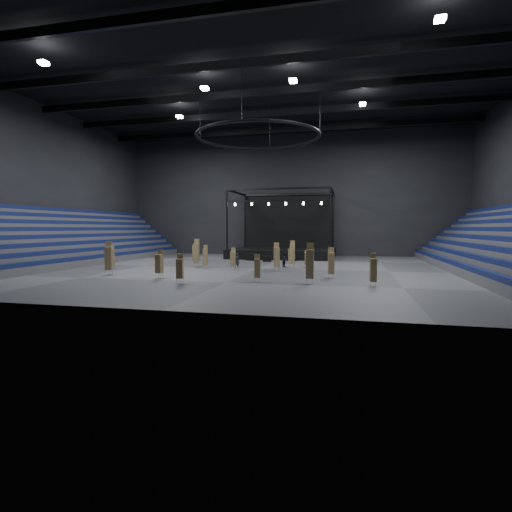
% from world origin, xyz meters
% --- Properties ---
extents(floor, '(50.00, 50.00, 0.00)m').
position_xyz_m(floor, '(0.00, 0.00, 0.00)').
color(floor, '#444346').
rests_on(floor, ground).
extents(ceiling, '(50.00, 42.00, 0.20)m').
position_xyz_m(ceiling, '(0.00, 0.00, 18.00)').
color(ceiling, black).
rests_on(ceiling, wall_back).
extents(wall_back, '(50.00, 0.20, 18.00)m').
position_xyz_m(wall_back, '(0.00, 21.00, 9.00)').
color(wall_back, black).
rests_on(wall_back, ground).
extents(wall_front, '(50.00, 0.20, 18.00)m').
position_xyz_m(wall_front, '(0.00, -21.00, 9.00)').
color(wall_front, black).
rests_on(wall_front, ground).
extents(wall_left, '(0.20, 42.00, 18.00)m').
position_xyz_m(wall_left, '(-25.00, 0.00, 9.00)').
color(wall_left, black).
rests_on(wall_left, ground).
extents(bleachers_left, '(7.20, 40.00, 6.40)m').
position_xyz_m(bleachers_left, '(-22.94, 0.00, 1.73)').
color(bleachers_left, '#464749').
rests_on(bleachers_left, floor).
extents(stage, '(14.00, 10.00, 9.20)m').
position_xyz_m(stage, '(0.00, 16.24, 1.45)').
color(stage, black).
rests_on(stage, floor).
extents(truss_ring, '(12.30, 12.30, 5.15)m').
position_xyz_m(truss_ring, '(-0.00, 0.00, 13.00)').
color(truss_ring, black).
rests_on(truss_ring, ceiling).
extents(roof_girders, '(49.00, 30.35, 0.70)m').
position_xyz_m(roof_girders, '(0.00, -0.00, 17.20)').
color(roof_girders, black).
rests_on(roof_girders, ceiling).
extents(floodlights, '(28.60, 16.60, 0.25)m').
position_xyz_m(floodlights, '(0.00, -4.00, 16.60)').
color(floodlights, white).
rests_on(floodlights, roof_girders).
extents(flight_case_left, '(1.42, 0.90, 0.88)m').
position_xyz_m(flight_case_left, '(-2.99, 9.50, 0.44)').
color(flight_case_left, black).
rests_on(flight_case_left, floor).
extents(flight_case_mid, '(1.09, 0.66, 0.69)m').
position_xyz_m(flight_case_mid, '(-0.72, 8.22, 0.34)').
color(flight_case_mid, black).
rests_on(flight_case_mid, floor).
extents(flight_case_right, '(1.12, 0.59, 0.73)m').
position_xyz_m(flight_case_right, '(2.01, 9.93, 0.37)').
color(flight_case_right, black).
rests_on(flight_case_right, floor).
extents(chair_stack_0, '(0.43, 0.43, 2.16)m').
position_xyz_m(chair_stack_0, '(-2.09, -1.74, 1.12)').
color(chair_stack_0, silver).
rests_on(chair_stack_0, floor).
extents(chair_stack_1, '(0.54, 0.54, 2.10)m').
position_xyz_m(chair_stack_1, '(2.24, -9.97, 1.10)').
color(chair_stack_1, silver).
rests_on(chair_stack_1, floor).
extents(chair_stack_2, '(0.71, 0.71, 2.91)m').
position_xyz_m(chair_stack_2, '(-11.24, -8.41, 1.50)').
color(chair_stack_2, silver).
rests_on(chair_stack_2, floor).
extents(chair_stack_3, '(0.54, 0.54, 2.15)m').
position_xyz_m(chair_stack_3, '(-3.11, -11.89, 1.13)').
color(chair_stack_3, silver).
rests_on(chair_stack_3, floor).
extents(chair_stack_4, '(0.60, 0.60, 2.35)m').
position_xyz_m(chair_stack_4, '(3.23, 1.13, 1.25)').
color(chair_stack_4, silver).
rests_on(chair_stack_4, floor).
extents(chair_stack_5, '(0.55, 0.55, 3.01)m').
position_xyz_m(chair_stack_5, '(6.17, -10.20, 1.52)').
color(chair_stack_5, silver).
rests_on(chair_stack_5, floor).
extents(chair_stack_6, '(0.48, 0.48, 2.33)m').
position_xyz_m(chair_stack_6, '(10.53, -10.30, 1.19)').
color(chair_stack_6, silver).
rests_on(chair_stack_6, floor).
extents(chair_stack_7, '(0.60, 0.60, 2.25)m').
position_xyz_m(chair_stack_7, '(-9.94, 8.01, 1.17)').
color(chair_stack_7, silver).
rests_on(chair_stack_7, floor).
extents(chair_stack_8, '(0.54, 0.54, 1.77)m').
position_xyz_m(chair_stack_8, '(4.71, 1.98, 0.95)').
color(chair_stack_8, silver).
rests_on(chair_stack_8, floor).
extents(chair_stack_9, '(0.59, 0.59, 2.92)m').
position_xyz_m(chair_stack_9, '(-6.64, 0.24, 1.49)').
color(chair_stack_9, silver).
rests_on(chair_stack_9, floor).
extents(chair_stack_10, '(0.57, 0.57, 2.62)m').
position_xyz_m(chair_stack_10, '(2.53, 6.76, 1.37)').
color(chair_stack_10, silver).
rests_on(chair_stack_10, floor).
extents(chair_stack_11, '(0.55, 0.55, 2.52)m').
position_xyz_m(chair_stack_11, '(7.50, -6.42, 1.29)').
color(chair_stack_11, silver).
rests_on(chair_stack_11, floor).
extents(chair_stack_12, '(0.65, 0.65, 2.70)m').
position_xyz_m(chair_stack_12, '(2.28, -2.04, 1.39)').
color(chair_stack_12, silver).
rests_on(chair_stack_12, floor).
extents(chair_stack_13, '(0.52, 0.52, 2.37)m').
position_xyz_m(chair_stack_13, '(-14.00, -3.76, 1.23)').
color(chair_stack_13, silver).
rests_on(chair_stack_13, floor).
extents(chair_stack_14, '(0.44, 0.44, 2.36)m').
position_xyz_m(chair_stack_14, '(-5.27, -0.81, 1.20)').
color(chair_stack_14, silver).
rests_on(chair_stack_14, floor).
extents(chair_stack_15, '(0.54, 0.54, 2.30)m').
position_xyz_m(chair_stack_15, '(-6.06, -9.29, 1.21)').
color(chair_stack_15, silver).
rests_on(chair_stack_15, floor).
extents(man_center, '(0.63, 0.48, 1.57)m').
position_xyz_m(man_center, '(-2.15, -0.21, 0.78)').
color(man_center, black).
rests_on(man_center, floor).
extents(crew_member, '(0.79, 0.90, 1.57)m').
position_xyz_m(crew_member, '(2.48, 1.90, 0.78)').
color(crew_member, black).
rests_on(crew_member, floor).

